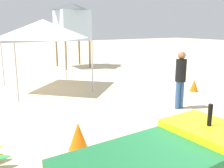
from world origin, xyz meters
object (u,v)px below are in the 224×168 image
lifeguard_near_center (181,76)px  traffic_cone_far (194,86)px  traffic_cone_near (78,137)px  lifeguard_tower (72,22)px  cooler_box (180,135)px  popup_canopy (43,29)px

lifeguard_near_center → traffic_cone_far: size_ratio=3.82×
traffic_cone_near → lifeguard_near_center: bearing=13.5°
lifeguard_near_center → lifeguard_tower: (0.51, 9.52, 1.76)m
traffic_cone_far → traffic_cone_near: bearing=-160.0°
traffic_cone_far → cooler_box: traffic_cone_far is taller
popup_canopy → cooler_box: 6.89m
traffic_cone_near → traffic_cone_far: 6.27m
traffic_cone_near → traffic_cone_far: bearing=20.0°
popup_canopy → cooler_box: size_ratio=4.96×
lifeguard_near_center → traffic_cone_near: 3.99m
popup_canopy → lifeguard_tower: size_ratio=0.73×
traffic_cone_near → traffic_cone_far: size_ratio=1.28×
cooler_box → traffic_cone_near: bearing=157.5°
traffic_cone_near → cooler_box: size_ratio=1.03×
lifeguard_near_center → lifeguard_tower: bearing=86.9°
lifeguard_near_center → traffic_cone_near: size_ratio=2.99×
lifeguard_near_center → cooler_box: 2.64m
lifeguard_tower → traffic_cone_far: (1.56, -8.29, -2.55)m
cooler_box → popup_canopy: bearing=98.3°
traffic_cone_near → cooler_box: bearing=-22.5°
popup_canopy → cooler_box: (0.95, -6.46, -2.20)m
lifeguard_tower → traffic_cone_near: (-4.33, -10.43, -2.49)m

